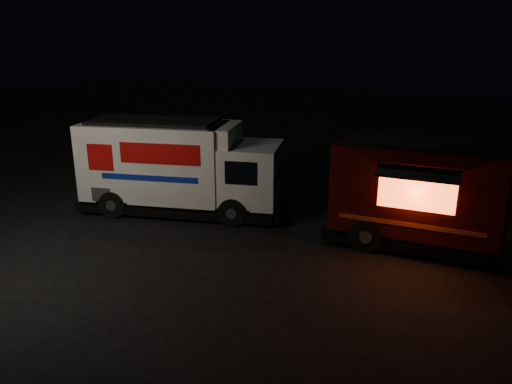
% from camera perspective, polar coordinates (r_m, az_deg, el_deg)
% --- Properties ---
extents(ground, '(80.00, 80.00, 0.00)m').
position_cam_1_polar(ground, '(13.63, -7.23, -6.90)').
color(ground, black).
rests_on(ground, ground).
extents(white_truck, '(7.04, 4.14, 3.02)m').
position_cam_1_polar(white_truck, '(16.34, -8.41, 2.88)').
color(white_truck, white).
rests_on(white_truck, ground).
extents(red_truck, '(6.51, 2.84, 2.95)m').
position_cam_1_polar(red_truck, '(14.25, 21.21, -0.55)').
color(red_truck, black).
rests_on(red_truck, ground).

